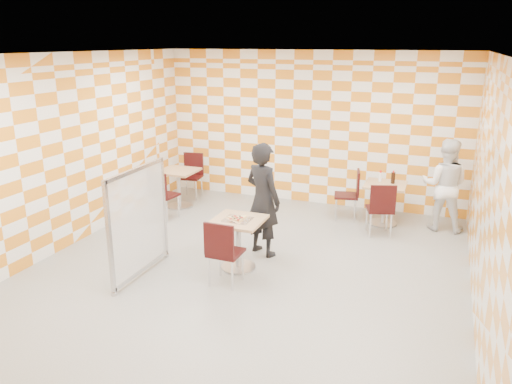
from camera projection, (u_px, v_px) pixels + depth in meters
room_shell at (258, 161)px, 7.14m from camera, size 7.00×7.00×7.00m
main_table at (238, 235)px, 7.09m from camera, size 0.70×0.70×0.75m
second_table at (384, 197)px, 8.83m from camera, size 0.70×0.70×0.75m
empty_table at (179, 182)px, 9.76m from camera, size 0.70×0.70×0.75m
chair_main_front at (223, 249)px, 6.54m from camera, size 0.43×0.44×0.92m
chair_second_front at (381, 206)px, 8.24m from camera, size 0.53×0.54×0.92m
chair_second_side at (352, 191)px, 9.06m from camera, size 0.51×0.50×0.92m
chair_empty_near at (161, 192)px, 9.01m from camera, size 0.48×0.49×0.92m
chair_empty_far at (192, 172)px, 10.39m from camera, size 0.47×0.48×0.92m
partition at (139, 222)px, 6.81m from camera, size 0.08×1.38×1.55m
man_dark at (263, 200)px, 7.49m from camera, size 0.75×0.64×1.74m
man_white at (444, 185)px, 8.51m from camera, size 0.80×0.64×1.60m
pizza_on_foil at (238, 218)px, 7.00m from camera, size 0.40×0.40×0.04m
sport_bottle at (380, 177)px, 8.89m from camera, size 0.06×0.06×0.20m
soda_bottle at (393, 178)px, 8.76m from camera, size 0.07×0.07×0.23m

